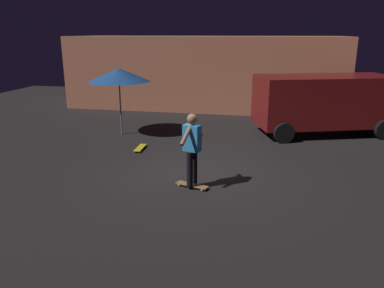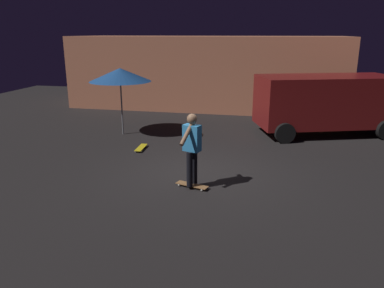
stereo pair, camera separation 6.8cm
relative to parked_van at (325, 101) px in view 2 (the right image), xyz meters
name	(u,v)px [view 2 (the right image)]	position (x,y,z in m)	size (l,w,h in m)	color
ground_plane	(198,173)	(-3.51, -4.83, -1.16)	(28.00, 28.00, 0.00)	black
low_building	(207,72)	(-4.94, 4.42, 0.48)	(12.62, 4.00, 3.29)	#B76B4C
parked_van	(325,101)	(0.00, 0.00, 0.00)	(4.97, 3.44, 2.03)	maroon
patio_umbrella	(120,75)	(-6.89, -1.57, 0.91)	(2.10, 2.10, 2.30)	slate
skateboard_ridden	(192,185)	(-3.48, -5.75, -1.11)	(0.80, 0.42, 0.07)	olive
skateboard_spare	(141,148)	(-5.64, -3.17, -1.11)	(0.26, 0.79, 0.07)	gold
skater	(192,145)	(-3.48, -5.75, -0.12)	(0.43, 0.96, 1.67)	black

